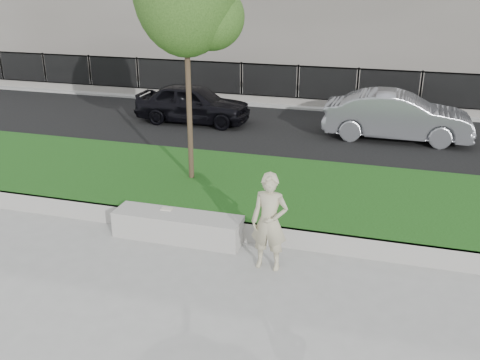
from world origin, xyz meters
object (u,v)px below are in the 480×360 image
(man, at_px, (269,222))
(car_dark, at_px, (193,103))
(car_silver, at_px, (397,116))
(stone_bench, at_px, (178,226))
(book, at_px, (167,209))

(man, xyz_separation_m, car_dark, (-4.67, 8.52, -0.18))
(car_silver, bearing_deg, stone_bench, 153.31)
(man, bearing_deg, car_dark, 119.95)
(stone_bench, height_order, book, book)
(car_dark, bearing_deg, book, -162.42)
(man, relative_size, car_dark, 0.45)
(stone_bench, xyz_separation_m, car_silver, (3.91, 7.90, 0.50))
(car_dark, height_order, car_silver, car_silver)
(man, xyz_separation_m, book, (-2.22, 0.70, -0.35))
(stone_bench, relative_size, book, 11.54)
(man, relative_size, book, 8.01)
(car_dark, bearing_deg, man, -151.09)
(book, distance_m, car_dark, 8.20)
(book, height_order, car_dark, car_dark)
(stone_bench, relative_size, car_dark, 0.65)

